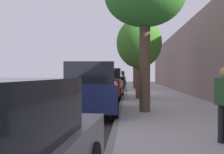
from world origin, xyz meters
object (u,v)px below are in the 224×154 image
object	(u,v)px
parked_sedan_black_far	(113,83)
bicycle_at_curb	(117,90)
parked_pickup_red_mid	(107,85)
parked_suv_green_end	(119,78)
parked_suv_dark_blue_second	(93,88)
parked_sedan_tan_farthest	(115,81)
street_tree_far_end	(135,59)
street_tree_mid_block	(139,44)
cyclist_with_backpack	(120,82)

from	to	relation	value
parked_sedan_black_far	bicycle_at_curb	world-z (taller)	parked_sedan_black_far
parked_pickup_red_mid	parked_suv_green_end	bearing A→B (deg)	90.03
parked_suv_dark_blue_second	parked_sedan_tan_farthest	size ratio (longest dim) A/B	1.08
parked_pickup_red_mid	parked_sedan_black_far	world-z (taller)	parked_pickup_red_mid
parked_suv_dark_blue_second	bicycle_at_curb	distance (m)	9.44
parked_suv_dark_blue_second	parked_suv_green_end	bearing A→B (deg)	90.03
parked_suv_green_end	street_tree_far_end	bearing A→B (deg)	-80.19
parked_pickup_red_mid	street_tree_mid_block	world-z (taller)	street_tree_mid_block
parked_suv_dark_blue_second	street_tree_far_end	bearing A→B (deg)	83.12
parked_pickup_red_mid	street_tree_mid_block	distance (m)	3.39
parked_sedan_tan_farthest	parked_suv_green_end	xyz separation A→B (m)	(0.14, 7.85, 0.27)
cyclist_with_backpack	bicycle_at_curb	bearing A→B (deg)	115.11
parked_suv_green_end	bicycle_at_curb	bearing A→B (deg)	-88.23
parked_suv_dark_blue_second	parked_sedan_black_far	distance (m)	14.14
parked_suv_green_end	street_tree_far_end	xyz separation A→B (m)	(2.03, -11.73, 2.07)
cyclist_with_backpack	street_tree_mid_block	xyz separation A→B (m)	(1.22, -3.23, 2.34)
parked_sedan_tan_farthest	bicycle_at_curb	xyz separation A→B (m)	(0.73, -11.15, -0.38)
bicycle_at_curb	street_tree_far_end	xyz separation A→B (m)	(1.44, 7.27, 2.73)
parked_sedan_black_far	street_tree_mid_block	distance (m)	9.07
parked_sedan_tan_farthest	bicycle_at_curb	size ratio (longest dim) A/B	3.13
street_tree_far_end	bicycle_at_curb	bearing A→B (deg)	-101.22
parked_sedan_black_far	street_tree_mid_block	xyz separation A→B (m)	(2.08, -8.44, 2.62)
parked_pickup_red_mid	parked_sedan_black_far	size ratio (longest dim) A/B	1.20
bicycle_at_curb	cyclist_with_backpack	size ratio (longest dim) A/B	0.84
parked_suv_green_end	cyclist_with_backpack	bearing A→B (deg)	-87.63
cyclist_with_backpack	street_tree_mid_block	bearing A→B (deg)	-69.25
parked_pickup_red_mid	bicycle_at_curb	world-z (taller)	parked_pickup_red_mid
bicycle_at_curb	cyclist_with_backpack	world-z (taller)	cyclist_with_backpack
cyclist_with_backpack	street_tree_mid_block	size ratio (longest dim) A/B	0.36
cyclist_with_backpack	street_tree_far_end	world-z (taller)	street_tree_far_end
parked_suv_dark_blue_second	street_tree_mid_block	world-z (taller)	street_tree_mid_block
parked_suv_dark_blue_second	parked_sedan_tan_farthest	xyz separation A→B (m)	(-0.16, 20.55, -0.27)
bicycle_at_curb	street_tree_mid_block	distance (m)	4.97
parked_suv_dark_blue_second	street_tree_far_end	size ratio (longest dim) A/B	1.23
street_tree_mid_block	street_tree_far_end	world-z (taller)	street_tree_mid_block
bicycle_at_curb	street_tree_mid_block	xyz separation A→B (m)	(1.44, -3.70, 3.00)
cyclist_with_backpack	street_tree_mid_block	distance (m)	4.17
parked_pickup_red_mid	cyclist_with_backpack	bearing A→B (deg)	69.20
parked_suv_dark_blue_second	bicycle_at_curb	xyz separation A→B (m)	(0.57, 9.40, -0.66)
parked_suv_dark_blue_second	parked_pickup_red_mid	world-z (taller)	parked_suv_dark_blue_second
parked_pickup_red_mid	street_tree_mid_block	bearing A→B (deg)	-29.57
parked_suv_dark_blue_second	parked_sedan_black_far	size ratio (longest dim) A/B	1.08
parked_suv_green_end	street_tree_mid_block	xyz separation A→B (m)	(2.03, -22.70, 2.34)
parked_suv_green_end	street_tree_mid_block	bearing A→B (deg)	-84.89
parked_suv_dark_blue_second	parked_pickup_red_mid	size ratio (longest dim) A/B	0.90
street_tree_far_end	street_tree_mid_block	bearing A→B (deg)	-90.00
parked_sedan_black_far	parked_sedan_tan_farthest	distance (m)	6.41
parked_suv_dark_blue_second	street_tree_far_end	xyz separation A→B (m)	(2.01, 16.67, 2.07)
parked_suv_dark_blue_second	bicycle_at_curb	world-z (taller)	parked_suv_dark_blue_second
parked_suv_dark_blue_second	parked_suv_green_end	distance (m)	28.40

